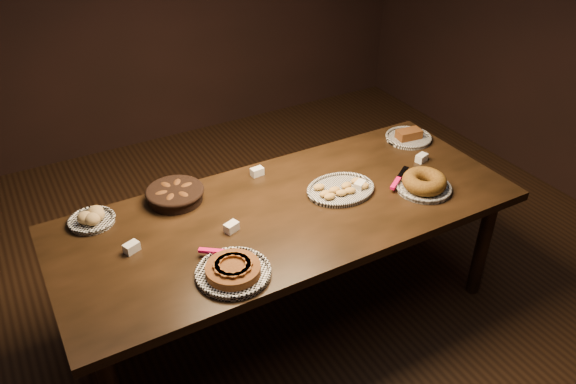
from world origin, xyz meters
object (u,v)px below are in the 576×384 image
bundt_cake_plate (424,183)px  madeleine_platter (341,189)px  apple_tart_plate (233,271)px  buffet_table (290,220)px

bundt_cake_plate → madeleine_platter: bearing=161.0°
apple_tart_plate → bundt_cake_plate: bundt_cake_plate is taller
buffet_table → bundt_cake_plate: 0.75m
buffet_table → bundt_cake_plate: size_ratio=6.55×
buffet_table → madeleine_platter: madeleine_platter is taller
apple_tart_plate → madeleine_platter: apple_tart_plate is taller
buffet_table → madeleine_platter: size_ratio=6.37×
apple_tart_plate → bundt_cake_plate: size_ratio=1.03×
buffet_table → apple_tart_plate: apple_tart_plate is taller
madeleine_platter → bundt_cake_plate: (0.40, -0.20, 0.02)m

